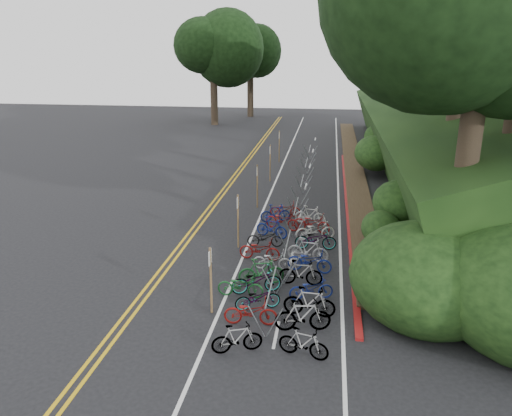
{
  "coord_description": "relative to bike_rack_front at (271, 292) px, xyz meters",
  "views": [
    {
      "loc": [
        4.49,
        -15.77,
        8.69
      ],
      "look_at": [
        1.13,
        6.9,
        1.3
      ],
      "focal_mm": 35.0,
      "sensor_mm": 36.0,
      "label": 1
    }
  ],
  "objects": [
    {
      "name": "bike_front",
      "position": [
        -1.25,
        1.06,
        -0.36
      ],
      "size": [
        0.66,
        1.72,
        0.89
      ],
      "primitive_type": "imported",
      "rotation": [
        0.0,
        0.0,
        1.53
      ],
      "color": "#144C1E",
      "rests_on": "ground"
    },
    {
      "name": "bike_valet",
      "position": [
        0.23,
        4.0,
        -0.32
      ],
      "size": [
        3.25,
        14.35,
        1.09
      ],
      "color": "slate",
      "rests_on": "ground"
    },
    {
      "name": "road_markings",
      "position": [
        -2.15,
        10.81,
        -0.8
      ],
      "size": [
        7.47,
        80.0,
        0.01
      ],
      "color": "gold",
      "rests_on": "ground"
    },
    {
      "name": "signposts_rest",
      "position": [
        -2.18,
        14.71,
        0.63
      ],
      "size": [
        0.08,
        18.4,
        2.5
      ],
      "color": "brown",
      "rests_on": "ground"
    },
    {
      "name": "bike_racks_rest",
      "position": [
        0.22,
        13.71,
        0.05
      ],
      "size": [
        1.14,
        23.0,
        1.17
      ],
      "color": "gray",
      "rests_on": "ground"
    },
    {
      "name": "red_curb",
      "position": [
        2.92,
        12.71,
        -0.75
      ],
      "size": [
        0.25,
        28.0,
        0.1
      ],
      "primitive_type": "cube",
      "color": "maroon",
      "rests_on": "ground"
    },
    {
      "name": "embankment",
      "position": [
        10.18,
        19.75,
        1.76
      ],
      "size": [
        14.3,
        48.14,
        9.11
      ],
      "color": "black",
      "rests_on": "ground"
    },
    {
      "name": "signpost_near",
      "position": [
        -2.02,
        -0.22,
        0.58
      ],
      "size": [
        0.08,
        0.4,
        2.41
      ],
      "color": "brown",
      "rests_on": "ground"
    },
    {
      "name": "ground",
      "position": [
        -2.78,
        0.71,
        -0.8
      ],
      "size": [
        120.0,
        120.0,
        0.0
      ],
      "primitive_type": "plane",
      "color": "black",
      "rests_on": "ground"
    },
    {
      "name": "bike_rack_front",
      "position": [
        0.0,
        0.0,
        0.0
      ],
      "size": [
        1.1,
        3.14,
        1.08
      ],
      "color": "gray",
      "rests_on": "ground"
    }
  ]
}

